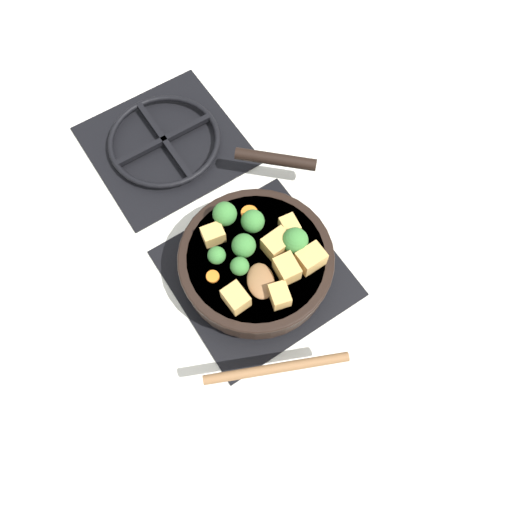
{
  "coord_description": "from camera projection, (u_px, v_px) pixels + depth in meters",
  "views": [
    {
      "loc": [
        -0.2,
        -0.3,
        0.9
      ],
      "look_at": [
        0.0,
        0.0,
        0.08
      ],
      "focal_mm": 35.0,
      "sensor_mm": 36.0,
      "label": 1
    }
  ],
  "objects": [
    {
      "name": "rear_burner_grate",
      "position": [
        165.0,
        142.0,
        1.08
      ],
      "size": [
        0.31,
        0.31,
        0.03
      ],
      "color": "black",
      "rests_on": "ground_plane"
    },
    {
      "name": "broccoli_floret_center_top",
      "position": [
        253.0,
        221.0,
        0.89
      ],
      "size": [
        0.04,
        0.04,
        0.05
      ],
      "color": "#709956",
      "rests_on": "skillet_pan"
    },
    {
      "name": "broccoli_floret_east_rim",
      "position": [
        217.0,
        255.0,
        0.87
      ],
      "size": [
        0.03,
        0.03,
        0.04
      ],
      "color": "#709956",
      "rests_on": "skillet_pan"
    },
    {
      "name": "front_burner_grate",
      "position": [
        256.0,
        271.0,
        0.96
      ],
      "size": [
        0.31,
        0.31,
        0.03
      ],
      "color": "black",
      "rests_on": "ground_plane"
    },
    {
      "name": "tofu_cube_mid_small",
      "position": [
        277.0,
        244.0,
        0.88
      ],
      "size": [
        0.05,
        0.04,
        0.04
      ],
      "primitive_type": "cube",
      "rotation": [
        0.0,
        0.0,
        3.22
      ],
      "color": "tan",
      "rests_on": "skillet_pan"
    },
    {
      "name": "broccoli_floret_north_edge",
      "position": [
        225.0,
        214.0,
        0.89
      ],
      "size": [
        0.04,
        0.04,
        0.05
      ],
      "color": "#709956",
      "rests_on": "skillet_pan"
    },
    {
      "name": "tofu_cube_near_handle",
      "position": [
        280.0,
        295.0,
        0.84
      ],
      "size": [
        0.04,
        0.05,
        0.03
      ],
      "primitive_type": "cube",
      "rotation": [
        0.0,
        0.0,
        4.44
      ],
      "color": "tan",
      "rests_on": "skillet_pan"
    },
    {
      "name": "skillet_pan",
      "position": [
        256.0,
        260.0,
        0.91
      ],
      "size": [
        0.36,
        0.37,
        0.06
      ],
      "color": "black",
      "rests_on": "front_burner_grate"
    },
    {
      "name": "carrot_slice_near_center",
      "position": [
        249.0,
        213.0,
        0.92
      ],
      "size": [
        0.03,
        0.03,
        0.01
      ],
      "primitive_type": "cylinder",
      "color": "orange",
      "rests_on": "skillet_pan"
    },
    {
      "name": "tofu_cube_center_large",
      "position": [
        213.0,
        235.0,
        0.89
      ],
      "size": [
        0.04,
        0.04,
        0.03
      ],
      "primitive_type": "cube",
      "rotation": [
        0.0,
        0.0,
        6.1
      ],
      "color": "tan",
      "rests_on": "skillet_pan"
    },
    {
      "name": "broccoli_floret_west_rim",
      "position": [
        240.0,
        266.0,
        0.86
      ],
      "size": [
        0.03,
        0.03,
        0.04
      ],
      "color": "#709956",
      "rests_on": "skillet_pan"
    },
    {
      "name": "carrot_slice_orange_thin",
      "position": [
        213.0,
        276.0,
        0.87
      ],
      "size": [
        0.02,
        0.02,
        0.01
      ],
      "primitive_type": "cylinder",
      "color": "orange",
      "rests_on": "skillet_pan"
    },
    {
      "name": "broccoli_floret_near_spoon",
      "position": [
        244.0,
        246.0,
        0.87
      ],
      "size": [
        0.04,
        0.04,
        0.05
      ],
      "color": "#709956",
      "rests_on": "skillet_pan"
    },
    {
      "name": "tofu_cube_front_piece",
      "position": [
        311.0,
        259.0,
        0.87
      ],
      "size": [
        0.05,
        0.04,
        0.04
      ],
      "primitive_type": "cube",
      "rotation": [
        0.0,
        0.0,
        3.15
      ],
      "color": "tan",
      "rests_on": "skillet_pan"
    },
    {
      "name": "ground_plane",
      "position": [
        256.0,
        273.0,
        0.97
      ],
      "size": [
        2.4,
        2.4,
        0.0
      ],
      "primitive_type": "plane",
      "color": "silver"
    },
    {
      "name": "tofu_cube_west_chunk",
      "position": [
        290.0,
        226.0,
        0.9
      ],
      "size": [
        0.03,
        0.04,
        0.03
      ],
      "primitive_type": "cube",
      "rotation": [
        0.0,
        0.0,
        4.58
      ],
      "color": "tan",
      "rests_on": "skillet_pan"
    },
    {
      "name": "broccoli_floret_south_cluster",
      "position": [
        295.0,
        241.0,
        0.87
      ],
      "size": [
        0.05,
        0.05,
        0.05
      ],
      "color": "#709956",
      "rests_on": "skillet_pan"
    },
    {
      "name": "tofu_cube_east_chunk",
      "position": [
        287.0,
        269.0,
        0.86
      ],
      "size": [
        0.04,
        0.05,
        0.04
      ],
      "primitive_type": "cube",
      "rotation": [
        0.0,
        0.0,
        4.6
      ],
      "color": "tan",
      "rests_on": "skillet_pan"
    },
    {
      "name": "tofu_cube_back_piece",
      "position": [
        236.0,
        298.0,
        0.84
      ],
      "size": [
        0.04,
        0.05,
        0.03
      ],
      "primitive_type": "cube",
      "rotation": [
        0.0,
        0.0,
        1.63
      ],
      "color": "tan",
      "rests_on": "skillet_pan"
    },
    {
      "name": "wooden_spoon",
      "position": [
        269.0,
        329.0,
        0.83
      ],
      "size": [
        0.22,
        0.24,
        0.02
      ],
      "color": "brown",
      "rests_on": "skillet_pan"
    }
  ]
}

